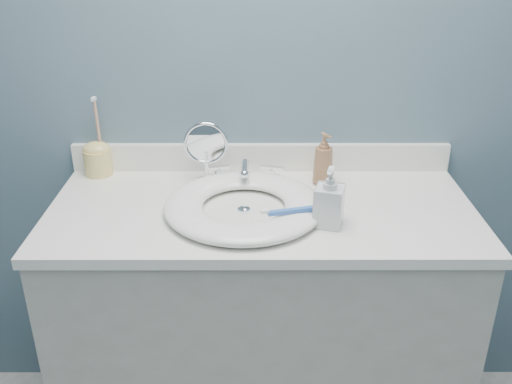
{
  "coord_description": "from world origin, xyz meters",
  "views": [
    {
      "loc": [
        -0.02,
        -0.48,
        1.62
      ],
      "look_at": [
        -0.02,
        0.94,
        0.94
      ],
      "focal_mm": 40.0,
      "sensor_mm": 36.0,
      "label": 1
    }
  ],
  "objects_px": {
    "makeup_mirror": "(206,150)",
    "soap_bottle_amber": "(323,159)",
    "soap_bottle_clear": "(329,197)",
    "toothbrush_holder": "(97,157)"
  },
  "relations": [
    {
      "from": "makeup_mirror",
      "to": "soap_bottle_amber",
      "type": "height_order",
      "value": "makeup_mirror"
    },
    {
      "from": "soap_bottle_clear",
      "to": "toothbrush_holder",
      "type": "distance_m",
      "value": 0.78
    },
    {
      "from": "makeup_mirror",
      "to": "toothbrush_holder",
      "type": "height_order",
      "value": "toothbrush_holder"
    },
    {
      "from": "makeup_mirror",
      "to": "soap_bottle_amber",
      "type": "xyz_separation_m",
      "value": [
        0.36,
        -0.0,
        -0.03
      ]
    },
    {
      "from": "makeup_mirror",
      "to": "soap_bottle_clear",
      "type": "xyz_separation_m",
      "value": [
        0.35,
        -0.27,
        -0.03
      ]
    },
    {
      "from": "soap_bottle_amber",
      "to": "toothbrush_holder",
      "type": "height_order",
      "value": "toothbrush_holder"
    },
    {
      "from": "makeup_mirror",
      "to": "soap_bottle_amber",
      "type": "bearing_deg",
      "value": -0.65
    },
    {
      "from": "makeup_mirror",
      "to": "soap_bottle_clear",
      "type": "bearing_deg",
      "value": -37.96
    },
    {
      "from": "makeup_mirror",
      "to": "toothbrush_holder",
      "type": "bearing_deg",
      "value": 168.4
    },
    {
      "from": "soap_bottle_amber",
      "to": "soap_bottle_clear",
      "type": "bearing_deg",
      "value": -121.55
    }
  ]
}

